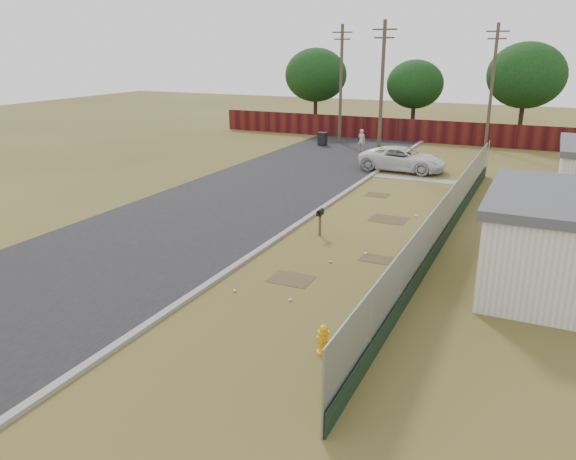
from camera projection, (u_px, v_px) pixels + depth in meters
The scene contains 12 objects.
ground at pixel (361, 238), 22.63m from camera, with size 120.00×120.00×0.00m, color olive.
street at pixel (292, 181), 32.28m from camera, with size 15.10×60.00×0.12m.
chainlink_fence at pixel (446, 222), 22.01m from camera, with size 0.10×27.06×2.02m.
privacy_fence at pixel (386, 129), 46.28m from camera, with size 30.00×0.12×1.80m, color #4F1711.
utility_poles at pixel (404, 85), 40.43m from camera, with size 12.60×8.24×9.00m.
horizon_trees at pixel (475, 86), 41.12m from camera, with size 33.32×31.94×7.78m.
fire_hydrant at pixel (323, 340), 14.04m from camera, with size 0.37×0.37×0.82m.
mailbox at pixel (320, 215), 22.72m from camera, with size 0.17×0.48×1.11m.
pickup_truck at pixel (403, 159), 34.75m from camera, with size 2.43×5.27×1.46m, color silver.
pedestrian at pixel (362, 140), 41.36m from camera, with size 0.59×0.38×1.61m, color #CDB196.
trash_bin at pixel (322, 139), 43.78m from camera, with size 0.66×0.73×1.01m.
scattered_litter at pixel (336, 260), 20.22m from camera, with size 3.43×10.75×0.07m.
Camera 1 is at (6.40, -20.63, 7.36)m, focal length 35.00 mm.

